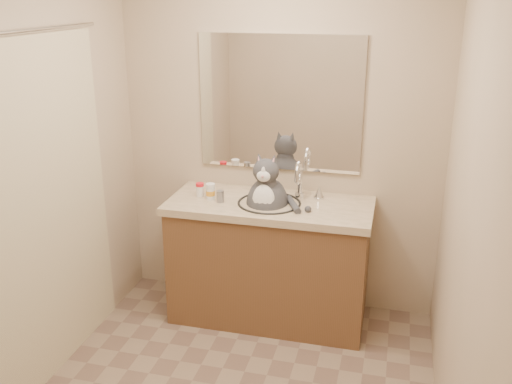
% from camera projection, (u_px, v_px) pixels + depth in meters
% --- Properties ---
extents(room, '(2.22, 2.52, 2.42)m').
position_uv_depth(room, '(226.00, 202.00, 2.73)').
color(room, '#88735E').
rests_on(room, ground).
extents(vanity, '(1.34, 0.59, 1.12)m').
position_uv_depth(vanity, '(269.00, 258.00, 3.86)').
color(vanity, brown).
rests_on(vanity, ground).
extents(mirror, '(1.10, 0.02, 0.90)m').
position_uv_depth(mirror, '(280.00, 104.00, 3.78)').
color(mirror, white).
rests_on(mirror, room).
extents(shower_curtain, '(0.02, 1.30, 1.93)m').
position_uv_depth(shower_curtain, '(48.00, 208.00, 3.12)').
color(shower_curtain, beige).
rests_on(shower_curtain, ground).
extents(cat, '(0.39, 0.31, 0.55)m').
position_uv_depth(cat, '(267.00, 201.00, 3.70)').
color(cat, '#404045').
rests_on(cat, vanity).
extents(pill_bottle_redcap, '(0.07, 0.07, 0.09)m').
position_uv_depth(pill_bottle_redcap, '(200.00, 190.00, 3.82)').
color(pill_bottle_redcap, white).
rests_on(pill_bottle_redcap, vanity).
extents(pill_bottle_orange, '(0.07, 0.07, 0.11)m').
position_uv_depth(pill_bottle_orange, '(211.00, 192.00, 3.77)').
color(pill_bottle_orange, white).
rests_on(pill_bottle_orange, vanity).
extents(grey_canister, '(0.06, 0.06, 0.08)m').
position_uv_depth(grey_canister, '(220.00, 196.00, 3.72)').
color(grey_canister, gray).
rests_on(grey_canister, vanity).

